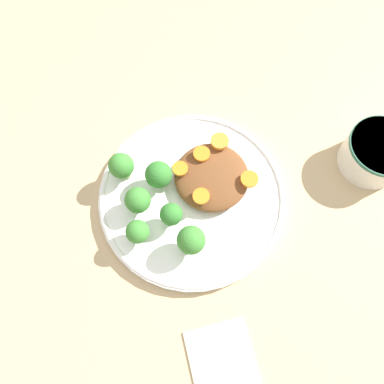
# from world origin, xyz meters

# --- Properties ---
(ground_plane) EXTENTS (4.00, 4.00, 0.00)m
(ground_plane) POSITION_xyz_m (0.00, 0.00, 0.00)
(ground_plane) COLOR tan
(plate) EXTENTS (0.28, 0.28, 0.02)m
(plate) POSITION_xyz_m (0.00, 0.00, 0.01)
(plate) COLOR white
(plate) RESTS_ON ground_plane
(dip_bowl) EXTENTS (0.10, 0.10, 0.06)m
(dip_bowl) POSITION_xyz_m (-0.08, -0.28, 0.03)
(dip_bowl) COLOR white
(dip_bowl) RESTS_ON ground_plane
(stew_mound) EXTENTS (0.11, 0.11, 0.03)m
(stew_mound) POSITION_xyz_m (0.01, -0.04, 0.03)
(stew_mound) COLOR brown
(stew_mound) RESTS_ON plate
(broccoli_floret_0) EXTENTS (0.04, 0.04, 0.05)m
(broccoli_floret_0) POSITION_xyz_m (0.02, 0.08, 0.04)
(broccoli_floret_0) COLOR #759E51
(broccoli_floret_0) RESTS_ON plate
(broccoli_floret_1) EXTENTS (0.03, 0.03, 0.05)m
(broccoli_floret_1) POSITION_xyz_m (-0.02, 0.05, 0.04)
(broccoli_floret_1) COLOR #7FA85B
(broccoli_floret_1) RESTS_ON plate
(broccoli_floret_2) EXTENTS (0.04, 0.04, 0.06)m
(broccoli_floret_2) POSITION_xyz_m (-0.07, 0.04, 0.05)
(broccoli_floret_2) COLOR #759E51
(broccoli_floret_2) RESTS_ON plate
(broccoli_floret_3) EXTENTS (0.04, 0.04, 0.05)m
(broccoli_floret_3) POSITION_xyz_m (0.04, 0.03, 0.05)
(broccoli_floret_3) COLOR #7FA85B
(broccoli_floret_3) RESTS_ON plate
(broccoli_floret_4) EXTENTS (0.04, 0.04, 0.05)m
(broccoli_floret_4) POSITION_xyz_m (0.08, 0.07, 0.05)
(broccoli_floret_4) COLOR #7FA85B
(broccoli_floret_4) RESTS_ON plate
(broccoli_floret_5) EXTENTS (0.03, 0.03, 0.05)m
(broccoli_floret_5) POSITION_xyz_m (-0.02, 0.10, 0.04)
(broccoli_floret_5) COLOR #759E51
(broccoli_floret_5) RESTS_ON plate
(carrot_slice_0) EXTENTS (0.03, 0.03, 0.00)m
(carrot_slice_0) POSITION_xyz_m (-0.03, -0.08, 0.05)
(carrot_slice_0) COLOR orange
(carrot_slice_0) RESTS_ON stew_mound
(carrot_slice_1) EXTENTS (0.02, 0.02, 0.00)m
(carrot_slice_1) POSITION_xyz_m (-0.02, -0.01, 0.05)
(carrot_slice_1) COLOR orange
(carrot_slice_1) RESTS_ON stew_mound
(carrot_slice_2) EXTENTS (0.03, 0.03, 0.00)m
(carrot_slice_2) POSITION_xyz_m (0.04, -0.04, 0.05)
(carrot_slice_2) COLOR orange
(carrot_slice_2) RESTS_ON stew_mound
(carrot_slice_3) EXTENTS (0.02, 0.02, 0.00)m
(carrot_slice_3) POSITION_xyz_m (0.04, 0.00, 0.05)
(carrot_slice_3) COLOR orange
(carrot_slice_3) RESTS_ON stew_mound
(carrot_slice_4) EXTENTS (0.03, 0.03, 0.01)m
(carrot_slice_4) POSITION_xyz_m (0.05, -0.07, 0.05)
(carrot_slice_4) COLOR orange
(carrot_slice_4) RESTS_ON stew_mound
(napkin) EXTENTS (0.15, 0.12, 0.01)m
(napkin) POSITION_xyz_m (-0.24, 0.08, 0.00)
(napkin) COLOR beige
(napkin) RESTS_ON ground_plane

